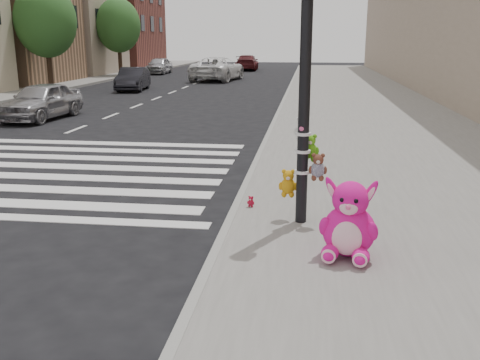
% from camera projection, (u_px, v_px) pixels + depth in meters
% --- Properties ---
extents(ground, '(120.00, 120.00, 0.00)m').
position_uv_depth(ground, '(82.00, 272.00, 6.46)').
color(ground, black).
rests_on(ground, ground).
extents(sidewalk_near, '(7.00, 80.00, 0.14)m').
position_uv_depth(sidewalk_near, '(389.00, 134.00, 15.41)').
color(sidewalk_near, slate).
rests_on(sidewalk_near, ground).
extents(curb_edge, '(0.12, 80.00, 0.15)m').
position_uv_depth(curb_edge, '(270.00, 131.00, 15.84)').
color(curb_edge, gray).
rests_on(curb_edge, ground).
extents(bld_far_c, '(6.00, 8.00, 8.00)m').
position_uv_depth(bld_far_c, '(9.00, 17.00, 32.28)').
color(bld_far_c, '#9F7555').
rests_on(bld_far_c, ground).
extents(bld_far_d, '(6.00, 8.00, 10.00)m').
position_uv_depth(bld_far_d, '(72.00, 8.00, 40.65)').
color(bld_far_d, tan).
rests_on(bld_far_d, ground).
extents(bld_far_e, '(6.00, 10.00, 9.00)m').
position_uv_depth(bld_far_e, '(121.00, 20.00, 51.33)').
color(bld_far_e, brown).
rests_on(bld_far_e, ground).
extents(signal_pole, '(0.70, 0.49, 4.00)m').
position_uv_depth(signal_pole, '(305.00, 112.00, 7.44)').
color(signal_pole, black).
rests_on(signal_pole, sidewalk_near).
extents(tree_far_b, '(3.20, 3.20, 5.44)m').
position_uv_depth(tree_far_b, '(46.00, 21.00, 28.00)').
color(tree_far_b, '#382619').
rests_on(tree_far_b, sidewalk_far).
extents(tree_far_c, '(3.20, 3.20, 5.44)m').
position_uv_depth(tree_far_c, '(118.00, 26.00, 38.55)').
color(tree_far_c, '#382619').
rests_on(tree_far_c, sidewalk_far).
extents(pink_bunny, '(0.73, 0.82, 1.01)m').
position_uv_depth(pink_bunny, '(349.00, 225.00, 6.47)').
color(pink_bunny, '#E9138F').
rests_on(pink_bunny, sidewalk_near).
extents(red_teddy, '(0.14, 0.11, 0.18)m').
position_uv_depth(red_teddy, '(251.00, 201.00, 8.48)').
color(red_teddy, '#A7102A').
rests_on(red_teddy, sidewalk_near).
extents(car_silver_far, '(1.79, 3.86, 1.28)m').
position_uv_depth(car_silver_far, '(41.00, 101.00, 18.57)').
color(car_silver_far, '#9E9EA2').
rests_on(car_silver_far, ground).
extents(car_dark_far, '(1.76, 3.88, 1.23)m').
position_uv_depth(car_dark_far, '(133.00, 79.00, 28.98)').
color(car_dark_far, black).
rests_on(car_dark_far, ground).
extents(car_white_near, '(3.25, 5.86, 1.55)m').
position_uv_depth(car_white_near, '(218.00, 69.00, 35.87)').
color(car_white_near, silver).
rests_on(car_white_near, ground).
extents(car_maroon_near, '(2.10, 4.71, 1.34)m').
position_uv_depth(car_maroon_near, '(247.00, 63.00, 47.52)').
color(car_maroon_near, '#53171B').
rests_on(car_maroon_near, ground).
extents(car_silver_deep, '(1.56, 3.85, 1.31)m').
position_uv_depth(car_silver_deep, '(159.00, 66.00, 42.65)').
color(car_silver_deep, '#B7B8BD').
rests_on(car_silver_deep, ground).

